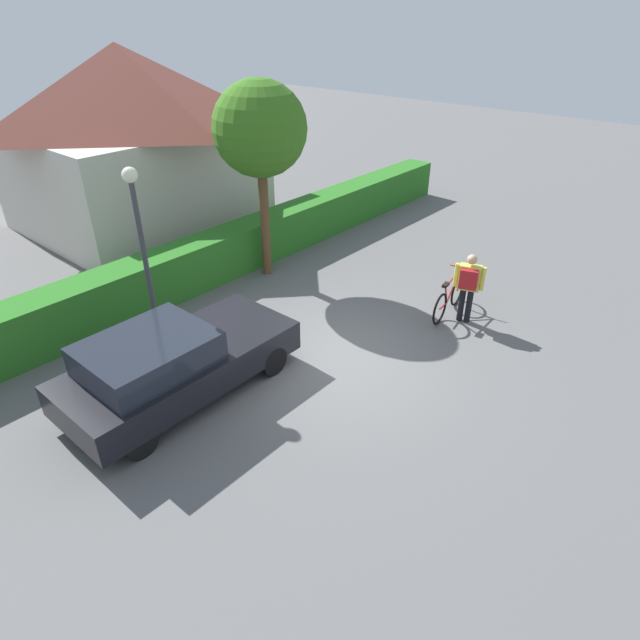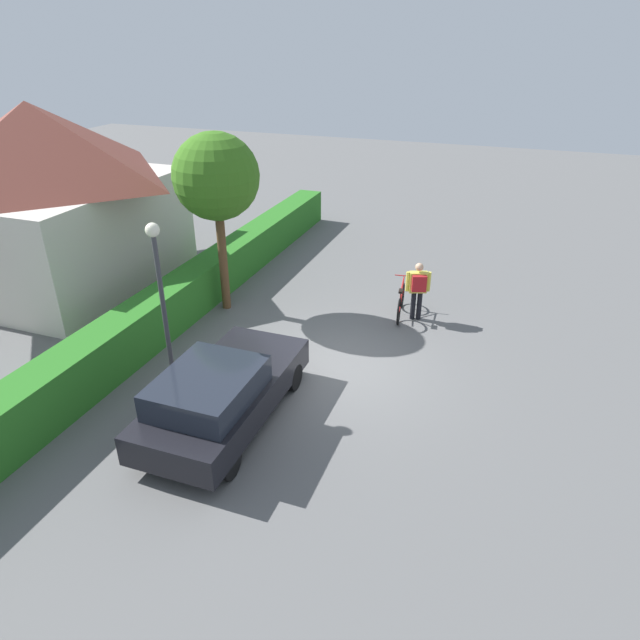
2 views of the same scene
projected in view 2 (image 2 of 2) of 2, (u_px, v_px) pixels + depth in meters
name	position (u px, v px, depth m)	size (l,w,h in m)	color
ground_plane	(335.00, 365.00, 13.00)	(60.00, 60.00, 0.00)	#5B5B5B
hedge_row	(162.00, 312.00, 14.14)	(21.05, 0.90, 1.16)	#276C1F
house_distant	(45.00, 194.00, 16.31)	(6.54, 6.11, 5.23)	beige
parked_car_near	(221.00, 393.00, 10.75)	(4.25, 1.84, 1.39)	black
bicycle	(401.00, 302.00, 15.10)	(1.75, 0.50, 0.97)	black
person_rider	(418.00, 286.00, 14.63)	(0.46, 0.62, 1.60)	black
street_lamp	(160.00, 285.00, 11.07)	(0.28, 0.28, 3.70)	#38383D
tree_kerbside	(216.00, 178.00, 14.08)	(2.21, 2.21, 4.75)	brown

